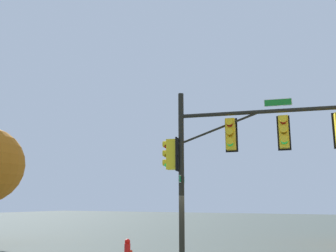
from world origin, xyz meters
The scene contains 2 objects.
signal_pole_assembly centered at (2.00, 0.42, 4.21)m, with size 6.84×1.87×6.25m.
fire_hydrant centered at (-2.84, 0.95, 0.41)m, with size 0.33×0.24×0.83m.
Camera 1 is at (5.65, -12.17, 2.32)m, focal length 39.87 mm.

